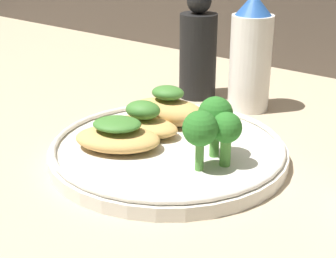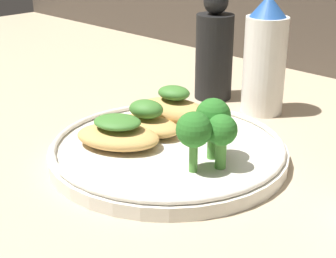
# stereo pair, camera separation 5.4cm
# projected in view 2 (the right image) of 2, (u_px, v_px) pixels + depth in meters

# --- Properties ---
(ground_plane) EXTENTS (1.80, 1.80, 0.01)m
(ground_plane) POSITION_uv_depth(u_px,v_px,m) (168.00, 163.00, 0.55)
(ground_plane) COLOR tan
(plate) EXTENTS (0.25, 0.25, 0.02)m
(plate) POSITION_uv_depth(u_px,v_px,m) (168.00, 150.00, 0.55)
(plate) COLOR silver
(plate) RESTS_ON ground_plane
(grilled_meat_front) EXTENTS (0.11, 0.09, 0.03)m
(grilled_meat_front) POSITION_uv_depth(u_px,v_px,m) (118.00, 134.00, 0.54)
(grilled_meat_front) COLOR tan
(grilled_meat_front) RESTS_ON plate
(grilled_meat_middle) EXTENTS (0.09, 0.07, 0.04)m
(grilled_meat_middle) POSITION_uv_depth(u_px,v_px,m) (146.00, 122.00, 0.57)
(grilled_meat_middle) COLOR tan
(grilled_meat_middle) RESTS_ON plate
(grilled_meat_back) EXTENTS (0.10, 0.07, 0.05)m
(grilled_meat_back) POSITION_uv_depth(u_px,v_px,m) (174.00, 110.00, 0.60)
(grilled_meat_back) COLOR tan
(grilled_meat_back) RESTS_ON plate
(broccoli_bunch) EXTENTS (0.05, 0.07, 0.06)m
(broccoli_bunch) POSITION_uv_depth(u_px,v_px,m) (208.00, 126.00, 0.49)
(broccoli_bunch) COLOR #4C8E38
(broccoli_bunch) RESTS_ON plate
(sauce_bottle) EXTENTS (0.05, 0.05, 0.15)m
(sauce_bottle) POSITION_uv_depth(u_px,v_px,m) (265.00, 58.00, 0.65)
(sauce_bottle) COLOR white
(sauce_bottle) RESTS_ON ground_plane
(pepper_grinder) EXTENTS (0.05, 0.05, 0.15)m
(pepper_grinder) POSITION_uv_depth(u_px,v_px,m) (214.00, 51.00, 0.71)
(pepper_grinder) COLOR black
(pepper_grinder) RESTS_ON ground_plane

